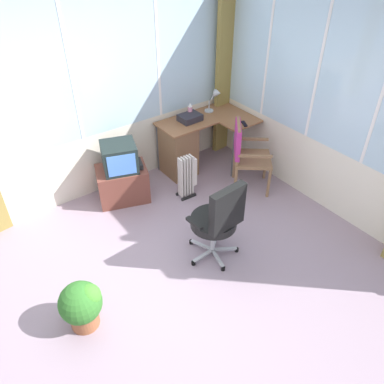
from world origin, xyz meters
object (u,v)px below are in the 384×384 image
at_px(office_chair, 219,218).
at_px(space_heater, 188,176).
at_px(potted_plant, 82,304).
at_px(wooden_armchair, 244,149).
at_px(spray_bottle, 190,110).
at_px(paper_tray, 190,118).
at_px(desk_lamp, 216,97).
at_px(desk, 182,147).
at_px(tv_on_stand, 122,175).
at_px(tv_remote, 244,124).

bearing_deg(office_chair, space_heater, 70.14).
bearing_deg(space_heater, potted_plant, -151.23).
bearing_deg(wooden_armchair, spray_bottle, 102.85).
bearing_deg(paper_tray, wooden_armchair, -71.73).
xyz_separation_m(desk_lamp, space_heater, (-0.92, -0.58, -0.67)).
bearing_deg(paper_tray, space_heater, -128.70).
height_order(desk, wooden_armchair, wooden_armchair).
distance_m(desk, tv_on_stand, 1.01).
bearing_deg(spray_bottle, desk_lamp, -7.99).
relative_size(spray_bottle, space_heater, 0.35).
relative_size(tv_remote, potted_plant, 0.30).
relative_size(desk_lamp, wooden_armchair, 0.35).
bearing_deg(tv_on_stand, space_heater, -31.49).
height_order(wooden_armchair, tv_on_stand, wooden_armchair).
height_order(space_heater, potted_plant, space_heater).
height_order(desk, office_chair, office_chair).
bearing_deg(space_heater, wooden_armchair, -21.07).
bearing_deg(tv_on_stand, spray_bottle, 8.78).
height_order(desk, paper_tray, paper_tray).
bearing_deg(tv_on_stand, potted_plant, -128.79).
height_order(spray_bottle, potted_plant, spray_bottle).
relative_size(tv_remote, spray_bottle, 0.69).
bearing_deg(desk_lamp, tv_on_stand, -175.39).
relative_size(wooden_armchair, potted_plant, 1.91).
bearing_deg(desk_lamp, potted_plant, -150.10).
xyz_separation_m(paper_tray, space_heater, (-0.44, -0.55, -0.50)).
height_order(spray_bottle, tv_on_stand, spray_bottle).
bearing_deg(potted_plant, tv_on_stand, 51.21).
bearing_deg(space_heater, desk_lamp, 32.22).
bearing_deg(wooden_armchair, space_heater, 158.93).
xyz_separation_m(paper_tray, potted_plant, (-2.38, -1.62, -0.52)).
distance_m(wooden_armchair, potted_plant, 2.79).
height_order(tv_remote, wooden_armchair, wooden_armchair).
xyz_separation_m(desk, spray_bottle, (0.22, 0.11, 0.45)).
distance_m(desk_lamp, tv_on_stand, 1.76).
bearing_deg(paper_tray, office_chair, -116.82).
relative_size(tv_on_stand, potted_plant, 1.63).
bearing_deg(tv_on_stand, desk_lamp, 4.61).
bearing_deg(space_heater, tv_on_stand, 148.51).
xyz_separation_m(paper_tray, wooden_armchair, (0.27, -0.83, -0.20)).
xyz_separation_m(desk_lamp, paper_tray, (-0.48, -0.03, -0.17)).
relative_size(tv_remote, tv_on_stand, 0.18).
height_order(desk_lamp, office_chair, desk_lamp).
xyz_separation_m(desk_lamp, spray_bottle, (-0.41, 0.06, -0.11)).
xyz_separation_m(desk_lamp, office_chair, (-1.32, -1.70, -0.41)).
relative_size(tv_remote, space_heater, 0.25).
distance_m(paper_tray, space_heater, 0.86).
xyz_separation_m(spray_bottle, paper_tray, (-0.06, -0.09, -0.06)).
height_order(paper_tray, space_heater, paper_tray).
xyz_separation_m(tv_remote, spray_bottle, (-0.46, 0.62, 0.09)).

